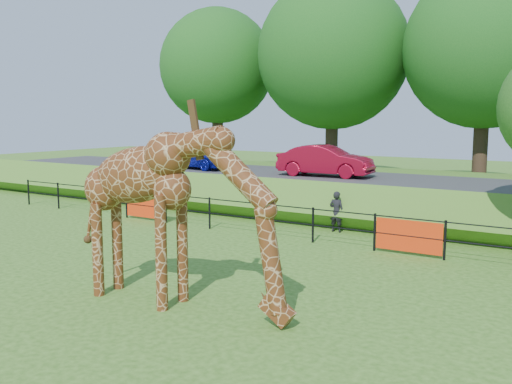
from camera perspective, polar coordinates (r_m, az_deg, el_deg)
ground at (r=11.53m, az=-13.17°, el=-12.35°), size 90.00×90.00×0.00m
giraffe at (r=11.62m, az=-7.85°, el=-2.51°), size 5.27×1.16×3.74m
perimeter_fence at (r=17.68m, az=5.71°, el=-3.31°), size 28.07×0.10×1.10m
embankment at (r=24.50m, az=13.72°, el=-0.18°), size 40.00×9.00×1.30m
road at (r=23.01m, az=12.55°, el=1.14°), size 40.00×5.00×0.12m
car_blue at (r=27.04m, az=-6.03°, el=3.86°), size 4.32×2.20×1.41m
car_red at (r=23.54m, az=6.94°, el=3.12°), size 3.98×1.65×1.28m
visitor at (r=19.36m, az=8.05°, el=-1.96°), size 0.51×0.34×1.39m
bg_tree_line at (r=30.26m, az=21.77°, el=13.38°), size 37.30×8.80×11.82m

